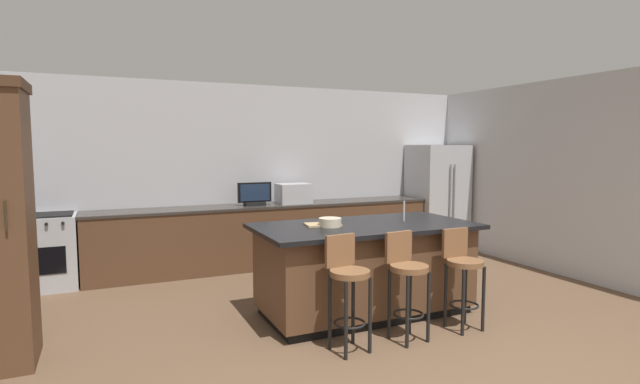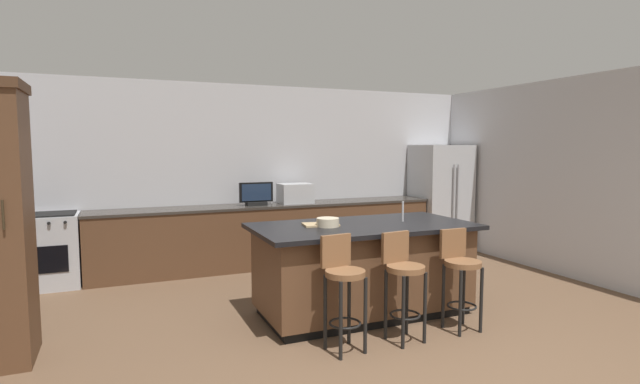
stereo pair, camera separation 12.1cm
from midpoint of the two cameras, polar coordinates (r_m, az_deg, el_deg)
The scene contains 16 objects.
wall_back at distance 7.42m, azimuth -5.89°, elevation 2.13°, with size 7.29×0.12×2.65m, color #BCBCC1.
wall_right at distance 7.42m, azimuth 26.32°, elevation 1.61°, with size 0.12×4.91×2.65m, color #BCBCC1.
counter_back at distance 7.15m, azimuth -5.24°, elevation -5.03°, with size 5.02×0.62×0.90m.
kitchen_island at distance 5.11m, azimuth 5.75°, elevation -8.89°, with size 2.27×1.16×0.94m.
refrigerator at distance 8.41m, azimuth 14.38°, elevation -0.66°, with size 0.86×0.77×1.77m.
range_oven at distance 6.87m, azimuth -29.14°, elevation -6.06°, with size 0.78×0.63×0.92m.
microwave at distance 7.19m, azimuth -2.45°, elevation -0.16°, with size 0.48×0.36×0.29m, color #B7BABF.
tv_monitor at distance 6.95m, azimuth -7.03°, elevation -0.34°, with size 0.48×0.16×0.33m.
sink_faucet_back at distance 7.18m, azimuth -5.25°, elevation -0.39°, with size 0.02×0.02×0.24m, color #B2B2B7.
sink_faucet_island at distance 5.25m, azimuth 10.37°, elevation -2.25°, with size 0.02×0.02×0.22m, color #B2B2B7.
bar_stool_left at distance 4.17m, azimuth 3.57°, elevation -10.58°, with size 0.34×0.36×0.98m.
bar_stool_center at distance 4.45m, azimuth 10.53°, elevation -9.78°, with size 0.34×0.35×0.97m.
bar_stool_right at distance 4.84m, azimuth 16.88°, elevation -8.85°, with size 0.34×0.34×0.95m.
fruit_bowl at distance 4.85m, azimuth 1.64°, elevation -3.58°, with size 0.23×0.23×0.09m, color beige.
tv_remote at distance 5.09m, azimuth 1.68°, elevation -3.54°, with size 0.04×0.17×0.02m, color black.
cutting_board at distance 4.93m, azimuth 0.77°, elevation -3.84°, with size 0.35×0.23×0.02m, color tan.
Camera 2 is at (-2.12, -2.60, 1.73)m, focal length 27.18 mm.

